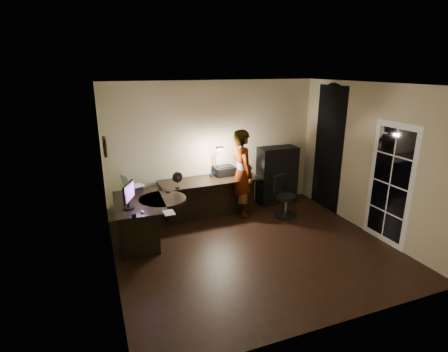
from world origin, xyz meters
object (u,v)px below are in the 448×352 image
object	(u,v)px
monitor	(128,199)
person	(242,173)
cabinet	(277,175)
office_chair	(286,197)
desk_right	(210,197)
desk_left	(140,222)

from	to	relation	value
monitor	person	world-z (taller)	person
cabinet	monitor	xyz separation A→B (m)	(-3.34, -1.12, 0.29)
person	office_chair	bearing A→B (deg)	-119.59
desk_right	person	bearing A→B (deg)	-22.46
monitor	office_chair	xyz separation A→B (m)	(3.13, 0.34, -0.50)
desk_left	person	xyz separation A→B (m)	(2.13, 0.48, 0.51)
office_chair	person	size ratio (longest dim) A/B	0.47
desk_right	person	world-z (taller)	person
cabinet	office_chair	size ratio (longest dim) A/B	1.50
desk_right	office_chair	size ratio (longest dim) A/B	2.42
desk_left	monitor	size ratio (longest dim) A/B	2.90
monitor	person	bearing A→B (deg)	41.86
desk_left	office_chair	distance (m)	2.94
desk_left	monitor	xyz separation A→B (m)	(-0.19, -0.26, 0.54)
office_chair	cabinet	bearing A→B (deg)	54.05
desk_left	cabinet	xyz separation A→B (m)	(3.15, 0.86, 0.25)
cabinet	desk_left	bearing A→B (deg)	-163.76
cabinet	office_chair	bearing A→B (deg)	-104.12
desk_right	cabinet	size ratio (longest dim) A/B	1.61
desk_left	person	distance (m)	2.24
office_chair	desk_left	bearing A→B (deg)	160.68
desk_right	office_chair	distance (m)	1.56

